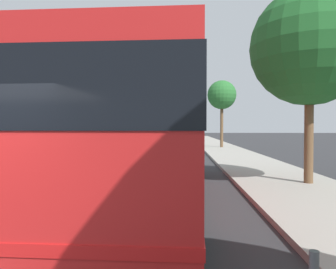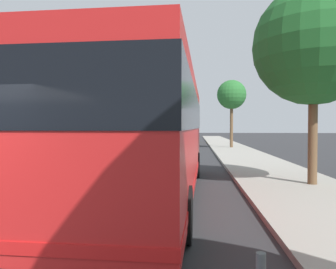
# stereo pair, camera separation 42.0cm
# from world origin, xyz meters

# --- Properties ---
(sidewalk_curb) EXTENTS (110.00, 3.60, 0.14)m
(sidewalk_curb) POSITION_xyz_m (10.00, -6.31, 0.07)
(sidewalk_curb) COLOR #9E998E
(sidewalk_curb) RESTS_ON ground
(lane_divider_line) EXTENTS (110.00, 0.16, 0.01)m
(lane_divider_line) POSITION_xyz_m (10.00, 0.00, 0.00)
(lane_divider_line) COLOR silver
(lane_divider_line) RESTS_ON ground
(coach_bus) EXTENTS (11.30, 2.93, 3.33)m
(coach_bus) POSITION_xyz_m (6.50, -1.80, 1.93)
(coach_bus) COLOR red
(coach_bus) RESTS_ON ground
(car_side_street) EXTENTS (4.43, 1.84, 1.58)m
(car_side_street) POSITION_xyz_m (27.84, 2.22, 0.73)
(car_side_street) COLOR black
(car_side_street) RESTS_ON ground
(car_far_distant) EXTENTS (4.55, 2.04, 1.51)m
(car_far_distant) POSITION_xyz_m (38.77, -2.11, 0.71)
(car_far_distant) COLOR gold
(car_far_distant) RESTS_ON ground
(car_behind_bus) EXTENTS (4.29, 2.00, 1.49)m
(car_behind_bus) POSITION_xyz_m (31.78, -1.88, 0.73)
(car_behind_bus) COLOR gray
(car_behind_bus) RESTS_ON ground
(roadside_tree_mid_block) EXTENTS (3.91, 3.91, 6.64)m
(roadside_tree_mid_block) POSITION_xyz_m (8.21, -6.91, 4.67)
(roadside_tree_mid_block) COLOR brown
(roadside_tree_mid_block) RESTS_ON ground
(roadside_tree_far_block) EXTENTS (2.69, 2.69, 6.37)m
(roadside_tree_far_block) POSITION_xyz_m (27.33, -6.40, 4.98)
(roadside_tree_far_block) COLOR brown
(roadside_tree_far_block) RESTS_ON ground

